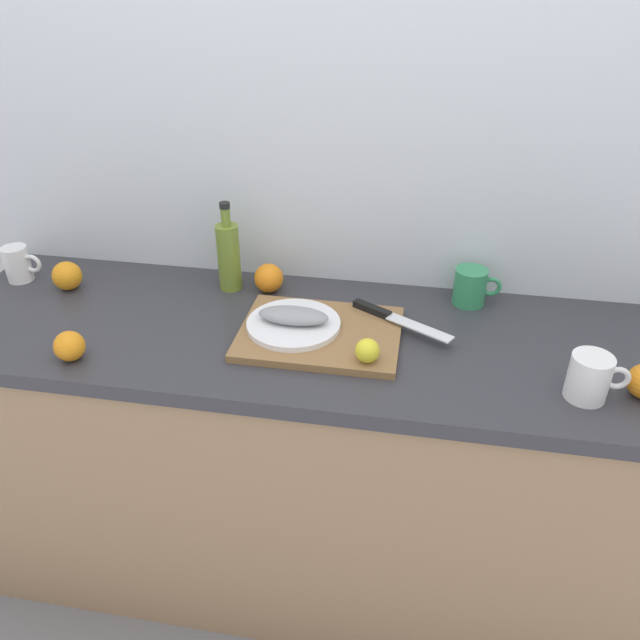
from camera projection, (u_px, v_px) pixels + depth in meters
name	position (u px, v px, depth m)	size (l,w,h in m)	color
ground_plane	(318.00, 563.00, 2.05)	(12.00, 12.00, 0.00)	slate
back_wall	(338.00, 159.00, 1.67)	(3.20, 0.05, 2.50)	silver
kitchen_counter	(317.00, 463.00, 1.82)	(2.00, 0.60, 0.90)	#9E7A56
cutting_board	(320.00, 334.00, 1.56)	(0.40, 0.30, 0.02)	olive
white_plate	(294.00, 324.00, 1.57)	(0.24, 0.24, 0.01)	white
fish_fillet	(293.00, 315.00, 1.55)	(0.18, 0.08, 0.04)	gray
chef_knife	(389.00, 316.00, 1.60)	(0.27, 0.17, 0.02)	silver
lemon_0	(367.00, 351.00, 1.43)	(0.06, 0.06, 0.06)	yellow
olive_oil_bottle	(229.00, 255.00, 1.74)	(0.06, 0.06, 0.26)	olive
coffee_mug_0	(590.00, 377.00, 1.33)	(0.13, 0.09, 0.10)	white
coffee_mug_1	(18.00, 264.00, 1.80)	(0.11, 0.07, 0.10)	white
coffee_mug_2	(471.00, 287.00, 1.69)	(0.13, 0.09, 0.10)	#338C59
orange_0	(67.00, 276.00, 1.76)	(0.08, 0.08, 0.08)	orange
orange_1	(269.00, 278.00, 1.75)	(0.08, 0.08, 0.08)	orange
orange_3	(69.00, 346.00, 1.47)	(0.07, 0.07, 0.07)	orange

